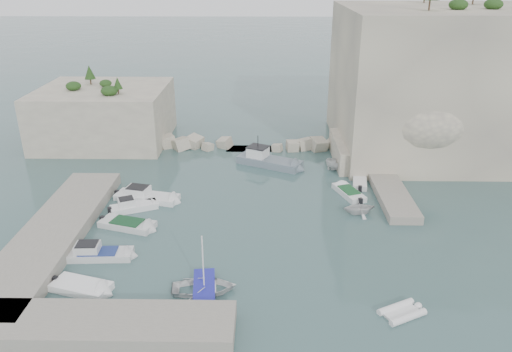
{
  "coord_description": "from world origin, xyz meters",
  "views": [
    {
      "loc": [
        0.75,
        -37.44,
        21.36
      ],
      "look_at": [
        0.0,
        6.0,
        3.0
      ],
      "focal_mm": 35.0,
      "sensor_mm": 36.0,
      "label": 1
    }
  ],
  "objects_px": {
    "motorboat_e": "(82,290)",
    "inflatable_dinghy": "(401,314)",
    "tender_east_b": "(349,195)",
    "rowboat": "(204,291)",
    "motorboat_d": "(99,258)",
    "tender_east_d": "(344,170)",
    "motorboat_a": "(147,200)",
    "tender_east_c": "(360,184)",
    "motorboat_c": "(128,227)",
    "tender_east_a": "(358,214)",
    "motorboat_b": "(134,210)",
    "work_boat": "(269,165)"
  },
  "relations": [
    {
      "from": "motorboat_e",
      "to": "inflatable_dinghy",
      "type": "xyz_separation_m",
      "value": [
        22.17,
        -2.31,
        0.0
      ]
    },
    {
      "from": "motorboat_e",
      "to": "tender_east_b",
      "type": "bearing_deg",
      "value": 54.01
    },
    {
      "from": "rowboat",
      "to": "motorboat_e",
      "type": "bearing_deg",
      "value": 83.93
    },
    {
      "from": "motorboat_d",
      "to": "tender_east_d",
      "type": "bearing_deg",
      "value": 37.8
    },
    {
      "from": "motorboat_a",
      "to": "inflatable_dinghy",
      "type": "bearing_deg",
      "value": -26.64
    },
    {
      "from": "motorboat_d",
      "to": "tender_east_c",
      "type": "xyz_separation_m",
      "value": [
        23.21,
        14.92,
        0.0
      ]
    },
    {
      "from": "motorboat_c",
      "to": "motorboat_e",
      "type": "bearing_deg",
      "value": -78.07
    },
    {
      "from": "tender_east_a",
      "to": "tender_east_d",
      "type": "relative_size",
      "value": 0.71
    },
    {
      "from": "motorboat_b",
      "to": "tender_east_c",
      "type": "relative_size",
      "value": 1.1
    },
    {
      "from": "motorboat_a",
      "to": "motorboat_e",
      "type": "bearing_deg",
      "value": -82.36
    },
    {
      "from": "rowboat",
      "to": "tender_east_d",
      "type": "height_order",
      "value": "tender_east_d"
    },
    {
      "from": "motorboat_e",
      "to": "inflatable_dinghy",
      "type": "distance_m",
      "value": 22.29
    },
    {
      "from": "motorboat_a",
      "to": "motorboat_e",
      "type": "height_order",
      "value": "motorboat_a"
    },
    {
      "from": "tender_east_a",
      "to": "work_boat",
      "type": "xyz_separation_m",
      "value": [
        -8.24,
        12.06,
        0.0
      ]
    },
    {
      "from": "motorboat_c",
      "to": "work_boat",
      "type": "xyz_separation_m",
      "value": [
        12.68,
        15.02,
        0.0
      ]
    },
    {
      "from": "tender_east_a",
      "to": "tender_east_c",
      "type": "xyz_separation_m",
      "value": [
        1.3,
        6.91,
        0.0
      ]
    },
    {
      "from": "inflatable_dinghy",
      "to": "tender_east_d",
      "type": "xyz_separation_m",
      "value": [
        -0.16,
        25.39,
        0.0
      ]
    },
    {
      "from": "motorboat_a",
      "to": "work_boat",
      "type": "distance_m",
      "value": 15.37
    },
    {
      "from": "tender_east_c",
      "to": "motorboat_c",
      "type": "bearing_deg",
      "value": 123.19
    },
    {
      "from": "tender_east_d",
      "to": "motorboat_d",
      "type": "bearing_deg",
      "value": 130.09
    },
    {
      "from": "motorboat_d",
      "to": "inflatable_dinghy",
      "type": "xyz_separation_m",
      "value": [
        22.26,
        -6.59,
        0.0
      ]
    },
    {
      "from": "motorboat_b",
      "to": "motorboat_e",
      "type": "bearing_deg",
      "value": -116.52
    },
    {
      "from": "rowboat",
      "to": "tender_east_d",
      "type": "xyz_separation_m",
      "value": [
        13.23,
        23.09,
        0.0
      ]
    },
    {
      "from": "motorboat_c",
      "to": "tender_east_d",
      "type": "relative_size",
      "value": 1.28
    },
    {
      "from": "tender_east_c",
      "to": "motorboat_b",
      "type": "bearing_deg",
      "value": 115.28
    },
    {
      "from": "motorboat_e",
      "to": "motorboat_d",
      "type": "bearing_deg",
      "value": 107.95
    },
    {
      "from": "motorboat_b",
      "to": "tender_east_a",
      "type": "bearing_deg",
      "value": -24.74
    },
    {
      "from": "inflatable_dinghy",
      "to": "tender_east_b",
      "type": "xyz_separation_m",
      "value": [
        -0.64,
        18.68,
        0.0
      ]
    },
    {
      "from": "motorboat_b",
      "to": "motorboat_e",
      "type": "xyz_separation_m",
      "value": [
        -0.67,
        -12.74,
        0.0
      ]
    },
    {
      "from": "motorboat_e",
      "to": "work_boat",
      "type": "bearing_deg",
      "value": 77.61
    },
    {
      "from": "motorboat_b",
      "to": "motorboat_d",
      "type": "relative_size",
      "value": 0.81
    },
    {
      "from": "tender_east_c",
      "to": "tender_east_a",
      "type": "bearing_deg",
      "value": 178.54
    },
    {
      "from": "motorboat_e",
      "to": "tender_east_c",
      "type": "relative_size",
      "value": 1.08
    },
    {
      "from": "motorboat_b",
      "to": "motorboat_d",
      "type": "xyz_separation_m",
      "value": [
        -0.76,
        -8.46,
        0.0
      ]
    },
    {
      "from": "rowboat",
      "to": "tender_east_b",
      "type": "height_order",
      "value": "rowboat"
    },
    {
      "from": "tender_east_d",
      "to": "motorboat_e",
      "type": "bearing_deg",
      "value": 136.07
    },
    {
      "from": "motorboat_b",
      "to": "motorboat_a",
      "type": "bearing_deg",
      "value": 47.42
    },
    {
      "from": "tender_east_c",
      "to": "motorboat_e",
      "type": "bearing_deg",
      "value": 138.94
    },
    {
      "from": "motorboat_a",
      "to": "motorboat_c",
      "type": "bearing_deg",
      "value": -82.24
    },
    {
      "from": "motorboat_b",
      "to": "tender_east_b",
      "type": "height_order",
      "value": "motorboat_b"
    },
    {
      "from": "motorboat_b",
      "to": "work_boat",
      "type": "height_order",
      "value": "work_boat"
    },
    {
      "from": "rowboat",
      "to": "tender_east_b",
      "type": "relative_size",
      "value": 0.95
    },
    {
      "from": "motorboat_b",
      "to": "inflatable_dinghy",
      "type": "bearing_deg",
      "value": -58.51
    },
    {
      "from": "motorboat_a",
      "to": "motorboat_c",
      "type": "xyz_separation_m",
      "value": [
        -0.52,
        -5.61,
        0.0
      ]
    },
    {
      "from": "motorboat_e",
      "to": "tender_east_c",
      "type": "xyz_separation_m",
      "value": [
        23.12,
        19.2,
        0.0
      ]
    },
    {
      "from": "motorboat_b",
      "to": "motorboat_c",
      "type": "relative_size",
      "value": 0.88
    },
    {
      "from": "tender_east_b",
      "to": "work_boat",
      "type": "xyz_separation_m",
      "value": [
        -7.95,
        7.98,
        0.0
      ]
    },
    {
      "from": "inflatable_dinghy",
      "to": "motorboat_e",
      "type": "bearing_deg",
      "value": 146.75
    },
    {
      "from": "motorboat_b",
      "to": "motorboat_e",
      "type": "relative_size",
      "value": 1.02
    },
    {
      "from": "motorboat_d",
      "to": "work_boat",
      "type": "distance_m",
      "value": 24.28
    }
  ]
}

